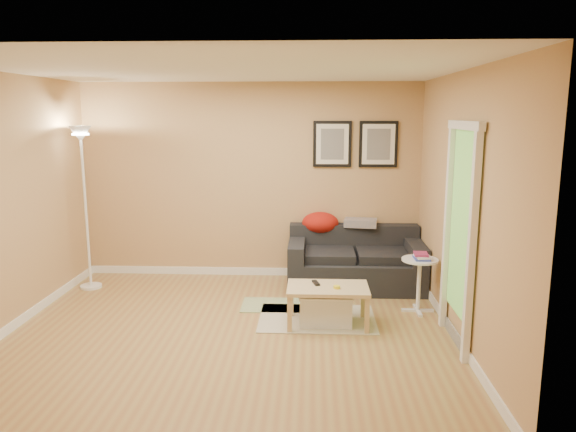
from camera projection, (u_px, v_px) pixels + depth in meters
The scene contains 24 objects.
floor at pixel (231, 332), 5.52m from camera, with size 4.50×4.50×0.00m, color #9E7F43.
ceiling at pixel (225, 69), 5.03m from camera, with size 4.50×4.50×0.00m, color white.
wall_back at pixel (251, 181), 7.24m from camera, with size 4.50×4.50×0.00m, color tan.
wall_front at pixel (178, 262), 3.31m from camera, with size 4.50×4.50×0.00m, color tan.
wall_left at pixel (3, 205), 5.37m from camera, with size 4.00×4.00×0.00m, color tan.
wall_right at pixel (461, 208), 5.18m from camera, with size 4.00×4.00×0.00m, color tan.
baseboard_back at pixel (252, 271), 7.46m from camera, with size 4.50×0.02×0.10m, color white.
baseboard_left at pixel (16, 324), 5.61m from camera, with size 0.02×4.00×0.10m, color white.
baseboard_right at pixel (453, 331), 5.41m from camera, with size 0.02×4.00×0.10m, color white.
sofa at pixel (355, 259), 6.89m from camera, with size 1.70×0.90×0.75m, color black, non-canonical shape.
red_throw at pixel (320, 223), 7.16m from camera, with size 0.48×0.36×0.28m, color #AD2010, non-canonical shape.
plaid_throw at pixel (360, 223), 7.11m from camera, with size 0.42×0.26×0.10m, color tan, non-canonical shape.
framed_print_left at pixel (332, 144), 7.07m from camera, with size 0.50×0.04×0.60m, color black, non-canonical shape.
framed_print_right at pixel (378, 144), 7.05m from camera, with size 0.50×0.04×0.60m, color black, non-canonical shape.
area_rug at pixel (317, 318), 5.87m from camera, with size 1.25×0.85×0.01m, color #B8B191.
green_runner at pixel (272, 305), 6.27m from camera, with size 0.70×0.50×0.01m, color #668C4C.
coffee_table at pixel (328, 306), 5.67m from camera, with size 0.85×0.52×0.42m, color tan, non-canonical shape.
remote_control at pixel (316, 283), 5.71m from camera, with size 0.05×0.16×0.02m, color black.
tape_roll at pixel (337, 287), 5.56m from camera, with size 0.07×0.07×0.03m, color yellow.
storage_bin at pixel (326, 308), 5.72m from camera, with size 0.56×0.41×0.34m, color white, non-canonical shape.
side_table at pixel (419, 285), 6.03m from camera, with size 0.40×0.40×0.61m, color white, non-canonical shape.
book_stack at pixel (422, 256), 5.96m from camera, with size 0.16×0.22×0.07m, color #3846A8, non-canonical shape.
floor_lamp at pixel (86, 213), 6.75m from camera, with size 0.27×0.27×2.06m, color white, non-canonical shape.
doorway at pixel (458, 240), 5.08m from camera, with size 0.12×1.01×2.13m, color white, non-canonical shape.
Camera 1 is at (0.82, -5.17, 2.20)m, focal length 33.74 mm.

